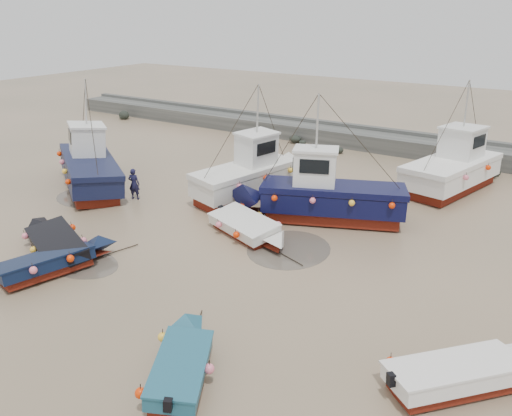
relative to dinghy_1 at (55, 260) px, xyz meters
The scene contains 16 objects.
ground 4.59m from the dinghy_1, 43.24° to the left, with size 120.00×120.00×0.00m, color #9D7F64.
seawall 25.34m from the dinghy_1, 82.36° to the left, with size 60.00×4.92×1.50m.
puddle_a 1.17m from the dinghy_1, 90.20° to the left, with size 4.11×4.11×0.01m, color #544C41.
puddle_b 9.78m from the dinghy_1, 44.67° to the left, with size 3.62×3.62×0.01m, color #544C41.
puddle_c 8.72m from the dinghy_1, 131.42° to the left, with size 4.03×4.03×0.01m, color #544C41.
puddle_d 14.87m from the dinghy_1, 68.78° to the left, with size 5.56×5.56×0.01m, color #544C41.
dinghy_1 is the anchor object (origin of this frame).
dinghy_2 8.57m from the dinghy_1, 13.49° to the right, with size 3.13×4.90×1.43m.
dinghy_3 15.51m from the dinghy_1, ahead, with size 4.75×5.03×1.43m.
dinghy_4 1.92m from the dinghy_1, 141.64° to the left, with size 6.34×3.50×1.43m.
dinghy_5 8.48m from the dinghy_1, 55.62° to the left, with size 5.78×3.11×1.43m.
cabin_boat_0 10.82m from the dinghy_1, 133.18° to the left, with size 9.79×7.08×6.22m.
cabin_boat_1 11.93m from the dinghy_1, 81.22° to the left, with size 3.88×9.44×6.22m.
cabin_boat_2 12.53m from the dinghy_1, 58.02° to the left, with size 9.86×5.45×6.22m.
cabin_boat_3 22.34m from the dinghy_1, 59.59° to the left, with size 4.92×10.02×6.22m.
person 8.47m from the dinghy_1, 113.55° to the left, with size 0.65×0.42×1.77m, color #161633.
Camera 1 is at (13.08, -13.80, 9.92)m, focal length 35.00 mm.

